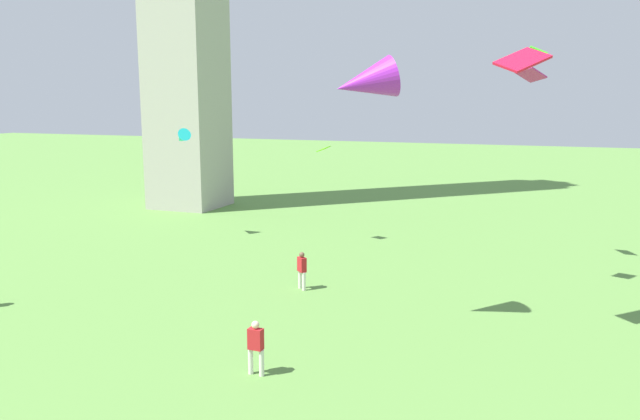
{
  "coord_description": "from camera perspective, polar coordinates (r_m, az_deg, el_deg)",
  "views": [
    {
      "loc": [
        11.97,
        -4.04,
        8.68
      ],
      "look_at": [
        2.78,
        20.25,
        4.06
      ],
      "focal_mm": 35.13,
      "sensor_mm": 36.0,
      "label": 1
    }
  ],
  "objects": [
    {
      "name": "person_0",
      "position": [
        20.34,
        -5.87,
        -12.09
      ],
      "size": [
        0.56,
        0.29,
        1.8
      ],
      "rotation": [
        0.0,
        0.0,
        6.23
      ],
      "color": "silver",
      "rests_on": "ground_plane"
    },
    {
      "name": "person_2",
      "position": [
        28.87,
        -1.66,
        -5.33
      ],
      "size": [
        0.52,
        0.5,
        1.77
      ],
      "rotation": [
        0.0,
        0.0,
        5.58
      ],
      "color": "silver",
      "rests_on": "ground_plane"
    },
    {
      "name": "kite_flying_0",
      "position": [
        29.06,
        18.68,
        11.59
      ],
      "size": [
        1.34,
        1.36,
        0.65
      ],
      "rotation": [
        0.0,
        0.0,
        4.13
      ],
      "color": "#B52578"
    },
    {
      "name": "kite_flying_1",
      "position": [
        37.42,
        0.32,
        5.58
      ],
      "size": [
        0.92,
        0.9,
        0.41
      ],
      "rotation": [
        0.0,
        0.0,
        2.55
      ],
      "color": "#59CD08"
    },
    {
      "name": "kite_flying_2",
      "position": [
        33.95,
        19.08,
        13.31
      ],
      "size": [
        1.13,
        1.34,
        0.71
      ],
      "rotation": [
        0.0,
        0.0,
        4.95
      ],
      "color": "#4ED430"
    },
    {
      "name": "kite_flying_3",
      "position": [
        39.96,
        -12.47,
        6.44
      ],
      "size": [
        1.6,
        1.5,
        1.22
      ],
      "rotation": [
        0.0,
        0.0,
        4.05
      ],
      "color": "#1ED1DB"
    },
    {
      "name": "kite_flying_4",
      "position": [
        22.75,
        17.96,
        12.88
      ],
      "size": [
        1.91,
        1.8,
        0.97
      ],
      "rotation": [
        0.0,
        0.0,
        3.96
      ],
      "color": "red"
    },
    {
      "name": "kite_flying_5",
      "position": [
        22.81,
        4.12,
        11.52
      ],
      "size": [
        2.83,
        2.56,
        1.94
      ],
      "rotation": [
        0.0,
        0.0,
        5.28
      ],
      "color": "purple"
    }
  ]
}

